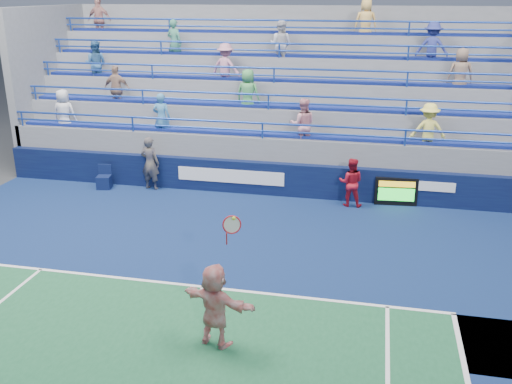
% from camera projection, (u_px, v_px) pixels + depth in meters
% --- Properties ---
extents(ground, '(120.00, 120.00, 0.00)m').
position_uv_depth(ground, '(203.00, 288.00, 12.97)').
color(ground, '#333538').
extents(sponsor_wall, '(18.00, 0.32, 1.10)m').
position_uv_depth(sponsor_wall, '(261.00, 178.00, 18.78)').
color(sponsor_wall, '#090E34').
rests_on(sponsor_wall, ground).
extents(bleacher_stand, '(18.00, 5.60, 6.13)m').
position_uv_depth(bleacher_stand, '(281.00, 124.00, 21.92)').
color(bleacher_stand, slate).
rests_on(bleacher_stand, ground).
extents(serve_speed_board, '(1.31, 0.25, 0.91)m').
position_uv_depth(serve_speed_board, '(396.00, 192.00, 17.80)').
color(serve_speed_board, black).
rests_on(serve_speed_board, ground).
extents(judge_chair, '(0.53, 0.54, 0.81)m').
position_uv_depth(judge_chair, '(104.00, 181.00, 19.39)').
color(judge_chair, '#0C173E').
rests_on(judge_chair, ground).
extents(tennis_player, '(1.62, 0.93, 2.68)m').
position_uv_depth(tennis_player, '(215.00, 305.00, 10.63)').
color(tennis_player, white).
rests_on(tennis_player, ground).
extents(line_judge, '(0.72, 0.53, 1.83)m').
position_uv_depth(line_judge, '(150.00, 163.00, 19.12)').
color(line_judge, '#131535').
rests_on(line_judge, ground).
extents(ball_girl, '(0.76, 0.59, 1.55)m').
position_uv_depth(ball_girl, '(351.00, 182.00, 17.65)').
color(ball_girl, '#A51222').
rests_on(ball_girl, ground).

